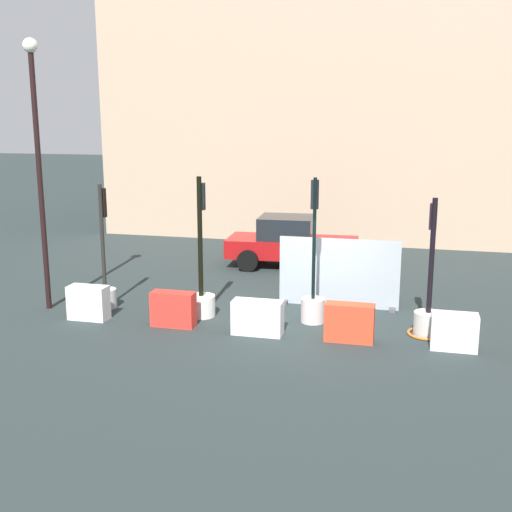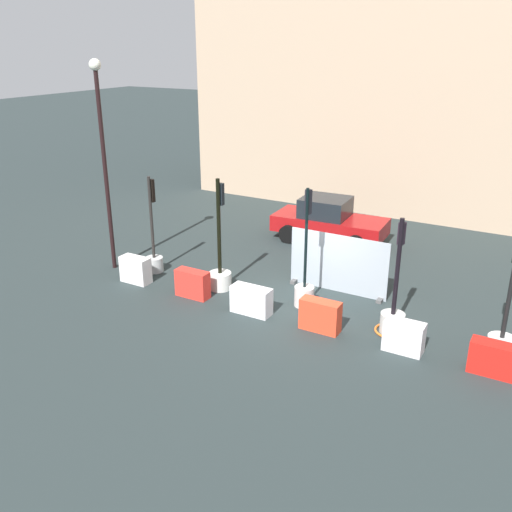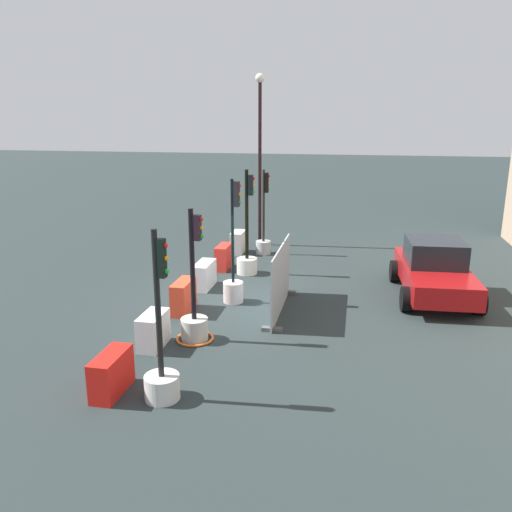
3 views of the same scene
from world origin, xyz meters
name	(u,v)px [view 1 (image 1 of 3)]	position (x,y,z in m)	size (l,w,h in m)	color
ground_plane	(312,323)	(0.00, 0.00, 0.00)	(120.00, 120.00, 0.00)	#262F30
traffic_light_0	(105,283)	(-5.42, -0.02, 0.65)	(0.58, 0.58, 3.22)	#ABB0B0
traffic_light_1	(201,290)	(-2.77, -0.10, 0.67)	(0.69, 0.69, 3.48)	silver
traffic_light_2	(313,295)	(0.00, 0.10, 0.67)	(0.57, 0.57, 3.50)	beige
traffic_light_3	(428,312)	(2.69, -0.19, 0.54)	(0.89, 0.89, 3.14)	#B5B5AF
construction_barrier_0	(89,303)	(-5.36, -1.02, 0.42)	(0.97, 0.45, 0.84)	silver
construction_barrier_1	(173,309)	(-3.16, -1.01, 0.42)	(1.04, 0.40, 0.83)	red
construction_barrier_2	(258,318)	(-1.08, -1.08, 0.39)	(1.15, 0.46, 0.79)	silver
construction_barrier_3	(349,323)	(0.99, -1.04, 0.43)	(1.08, 0.41, 0.86)	red
construction_barrier_4	(454,332)	(3.22, -1.00, 0.39)	(0.97, 0.48, 0.79)	silver
car_red_compact	(291,242)	(-1.64, 5.71, 0.80)	(4.34, 2.34, 1.66)	maroon
building_main_facade	(330,40)	(-1.50, 13.06, 7.96)	(18.42, 6.96, 15.87)	tan
street_lamp_post	(38,147)	(-6.82, -0.44, 4.15)	(0.36, 0.36, 6.70)	black
site_fence_panel	(339,275)	(0.44, 1.51, 0.85)	(3.12, 0.50, 1.81)	#95A0A9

